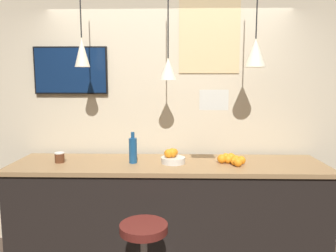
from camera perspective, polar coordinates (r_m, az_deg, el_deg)
back_wall at (r=3.51m, az=0.19°, el=2.64°), size 8.00×0.06×2.90m
service_counter at (r=3.27m, az=-0.00°, el=-14.91°), size 2.94×0.73×1.00m
fruit_bowl at (r=3.08m, az=0.80°, el=-5.53°), size 0.23×0.23×0.14m
orange_pile at (r=3.13m, az=11.03°, el=-5.72°), size 0.26×0.29×0.09m
juice_bottle at (r=3.09m, az=-6.13°, el=-4.16°), size 0.08×0.08×0.30m
spread_jar at (r=3.27m, az=-18.36°, el=-5.22°), size 0.09×0.09×0.10m
pendant_lamp_left at (r=3.19m, az=-14.76°, el=12.41°), size 0.14×0.14×0.90m
pendant_lamp_middle at (r=3.06m, az=0.02°, el=10.05°), size 0.16×0.16×1.02m
pendant_lamp_right at (r=3.16m, az=14.98°, el=12.25°), size 0.20×0.20×0.91m
mounted_tv at (r=3.61m, az=-16.57°, el=9.25°), size 0.77×0.04×0.49m
hanging_menu_board at (r=2.75m, az=8.00°, el=4.52°), size 0.24×0.01×0.17m
wall_poster at (r=3.50m, az=7.23°, el=15.43°), size 0.62×0.01×0.77m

